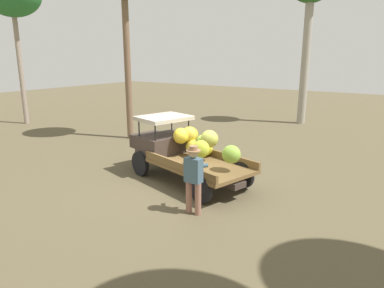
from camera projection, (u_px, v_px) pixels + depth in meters
name	position (u px, v px, depth m)	size (l,w,h in m)	color
ground_plane	(177.00, 182.00, 10.41)	(60.00, 60.00, 0.00)	brown
truck	(181.00, 149.00, 10.66)	(4.66, 2.66, 1.83)	#3C302A
farmer	(194.00, 176.00, 8.16)	(0.53, 0.46, 1.67)	#916352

